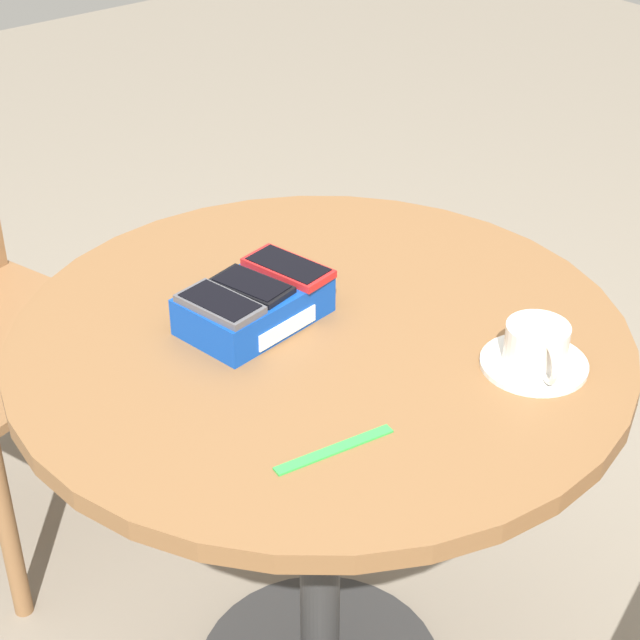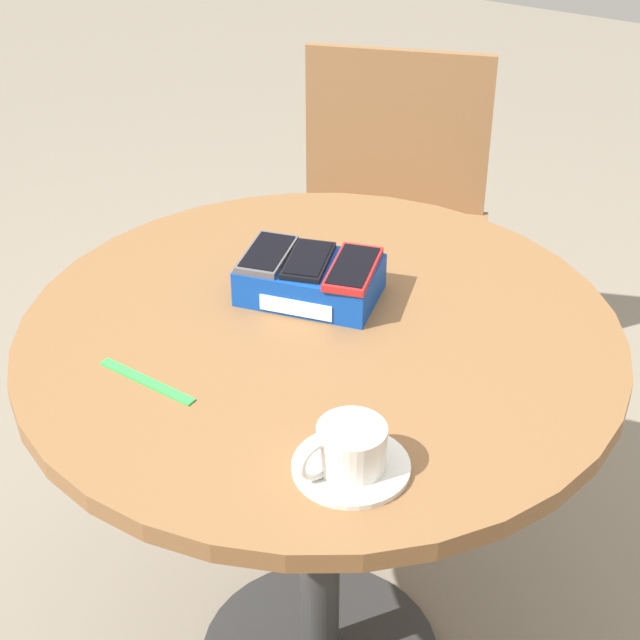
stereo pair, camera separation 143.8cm
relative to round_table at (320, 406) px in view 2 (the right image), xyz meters
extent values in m
cylinder|color=#2D2D2D|center=(0.00, 0.00, -0.24)|extent=(0.07, 0.07, 0.70)
cylinder|color=brown|center=(0.00, 0.00, 0.13)|extent=(0.91, 0.91, 0.03)
cube|color=#0F42AD|center=(-0.06, 0.08, 0.17)|extent=(0.23, 0.17, 0.06)
cube|color=white|center=(-0.05, 0.01, 0.16)|extent=(0.11, 0.02, 0.03)
cube|color=#515156|center=(-0.13, 0.07, 0.21)|extent=(0.09, 0.13, 0.01)
cube|color=black|center=(-0.13, 0.07, 0.21)|extent=(0.08, 0.12, 0.00)
cube|color=black|center=(-0.06, 0.08, 0.20)|extent=(0.09, 0.13, 0.01)
cube|color=black|center=(-0.06, 0.08, 0.21)|extent=(0.08, 0.12, 0.00)
cube|color=red|center=(0.01, 0.09, 0.21)|extent=(0.09, 0.15, 0.01)
cube|color=black|center=(0.01, 0.09, 0.21)|extent=(0.08, 0.13, 0.00)
cylinder|color=silver|center=(0.18, -0.26, 0.15)|extent=(0.15, 0.15, 0.01)
cylinder|color=silver|center=(0.18, -0.26, 0.18)|extent=(0.09, 0.09, 0.06)
cylinder|color=brown|center=(0.18, -0.26, 0.20)|extent=(0.08, 0.08, 0.00)
torus|color=silver|center=(0.15, -0.30, 0.18)|extent=(0.04, 0.05, 0.06)
cube|color=green|center=(-0.16, -0.22, 0.14)|extent=(0.17, 0.04, 0.00)
cube|color=brown|center=(-0.22, 0.73, -0.16)|extent=(0.56, 0.56, 0.02)
cube|color=brown|center=(-0.29, 0.94, 0.04)|extent=(0.41, 0.14, 0.39)
cylinder|color=brown|center=(-0.36, 0.48, -0.39)|extent=(0.04, 0.04, 0.43)
cylinder|color=brown|center=(0.03, 0.60, -0.39)|extent=(0.04, 0.04, 0.43)
cylinder|color=brown|center=(-0.48, 0.87, -0.39)|extent=(0.04, 0.04, 0.43)
cylinder|color=brown|center=(-0.09, 0.99, -0.39)|extent=(0.04, 0.04, 0.43)
camera|label=1|loc=(-0.82, -1.03, 0.99)|focal=60.00mm
camera|label=2|loc=(0.61, -1.17, 1.04)|focal=60.00mm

